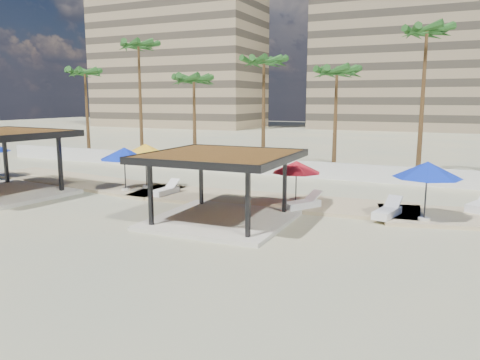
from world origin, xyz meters
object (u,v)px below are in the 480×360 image
object	(u,v)px
pavilion_central	(221,181)
lounger_a	(165,191)
lounger_c	(387,212)
lounger_b	(302,204)
umbrella_c	(296,167)

from	to	relation	value
pavilion_central	lounger_a	world-z (taller)	pavilion_central
pavilion_central	lounger_c	size ratio (longest dim) A/B	2.80
pavilion_central	lounger_c	distance (m)	7.97
lounger_a	lounger_c	distance (m)	12.45
lounger_b	lounger_c	distance (m)	4.16
pavilion_central	lounger_b	world-z (taller)	pavilion_central
lounger_a	lounger_b	bearing A→B (deg)	-86.03
pavilion_central	lounger_a	bearing A→B (deg)	145.79
pavilion_central	lounger_a	size ratio (longest dim) A/B	3.09
umbrella_c	lounger_c	size ratio (longest dim) A/B	1.25
lounger_c	lounger_b	bearing A→B (deg)	102.35
umbrella_c	lounger_a	world-z (taller)	umbrella_c
umbrella_c	lounger_a	xyz separation A→B (m)	(-7.71, -0.67, -1.79)
pavilion_central	lounger_a	xyz separation A→B (m)	(-5.50, 3.59, -1.56)
lounger_b	lounger_c	world-z (taller)	lounger_c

